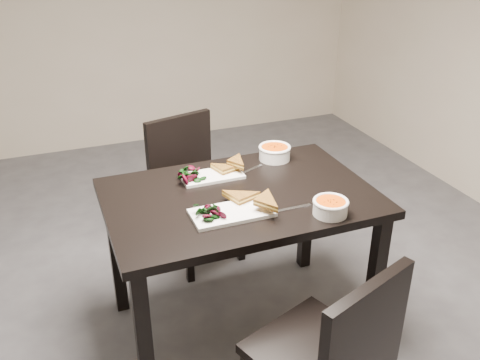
{
  "coord_description": "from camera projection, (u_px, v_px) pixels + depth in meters",
  "views": [
    {
      "loc": [
        -0.35,
        -2.09,
        1.86
      ],
      "look_at": [
        0.41,
        -0.16,
        0.82
      ],
      "focal_mm": 39.13,
      "sensor_mm": 36.0,
      "label": 1
    }
  ],
  "objects": [
    {
      "name": "table",
      "position": [
        240.0,
        213.0,
        2.4
      ],
      "size": [
        1.2,
        0.8,
        0.75
      ],
      "color": "black",
      "rests_on": "ground"
    },
    {
      "name": "chair_near",
      "position": [
        334.0,
        353.0,
        1.85
      ],
      "size": [
        0.54,
        0.54,
        0.85
      ],
      "rotation": [
        0.0,
        0.0,
        0.35
      ],
      "color": "black",
      "rests_on": "ground"
    },
    {
      "name": "sandwich_near",
      "position": [
        245.0,
        201.0,
        2.2
      ],
      "size": [
        0.2,
        0.18,
        0.06
      ],
      "primitive_type": null,
      "rotation": [
        0.0,
        0.0,
        0.32
      ],
      "color": "#8D5D1D",
      "rests_on": "plate_near"
    },
    {
      "name": "ground",
      "position": [
        156.0,
        323.0,
        2.68
      ],
      "size": [
        5.0,
        5.0,
        0.0
      ],
      "primitive_type": "plane",
      "color": "#47474C",
      "rests_on": "ground"
    },
    {
      "name": "salad_far",
      "position": [
        192.0,
        174.0,
        2.45
      ],
      "size": [
        0.09,
        0.08,
        0.04
      ],
      "primitive_type": null,
      "color": "black",
      "rests_on": "plate_far"
    },
    {
      "name": "cutlery_near",
      "position": [
        292.0,
        208.0,
        2.23
      ],
      "size": [
        0.18,
        0.02,
        0.0
      ],
      "primitive_type": "cube",
      "rotation": [
        0.0,
        0.0,
        0.01
      ],
      "color": "silver",
      "rests_on": "table"
    },
    {
      "name": "salad_near",
      "position": [
        209.0,
        211.0,
        2.14
      ],
      "size": [
        0.11,
        0.1,
        0.05
      ],
      "primitive_type": null,
      "color": "black",
      "rests_on": "plate_near"
    },
    {
      "name": "plate_far",
      "position": [
        212.0,
        176.0,
        2.5
      ],
      "size": [
        0.29,
        0.15,
        0.01
      ],
      "primitive_type": "cube",
      "color": "white",
      "rests_on": "table"
    },
    {
      "name": "plate_near",
      "position": [
        232.0,
        213.0,
        2.18
      ],
      "size": [
        0.34,
        0.17,
        0.02
      ],
      "primitive_type": "cube",
      "color": "white",
      "rests_on": "table"
    },
    {
      "name": "soup_bowl_far",
      "position": [
        275.0,
        152.0,
        2.67
      ],
      "size": [
        0.17,
        0.17,
        0.07
      ],
      "color": "white",
      "rests_on": "table"
    },
    {
      "name": "sandwich_far",
      "position": [
        226.0,
        169.0,
        2.49
      ],
      "size": [
        0.17,
        0.15,
        0.05
      ],
      "primitive_type": null,
      "rotation": [
        0.0,
        0.0,
        0.28
      ],
      "color": "#8D5D1D",
      "rests_on": "plate_far"
    },
    {
      "name": "soup_bowl_near",
      "position": [
        330.0,
        206.0,
        2.17
      ],
      "size": [
        0.15,
        0.15,
        0.07
      ],
      "color": "white",
      "rests_on": "table"
    },
    {
      "name": "chair_far",
      "position": [
        190.0,
        180.0,
        3.07
      ],
      "size": [
        0.52,
        0.52,
        0.85
      ],
      "rotation": [
        0.0,
        0.0,
        0.26
      ],
      "color": "black",
      "rests_on": "ground"
    },
    {
      "name": "cutlery_far",
      "position": [
        249.0,
        170.0,
        2.57
      ],
      "size": [
        0.17,
        0.09,
        0.0
      ],
      "primitive_type": "cube",
      "rotation": [
        0.0,
        0.0,
        0.41
      ],
      "color": "silver",
      "rests_on": "table"
    }
  ]
}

